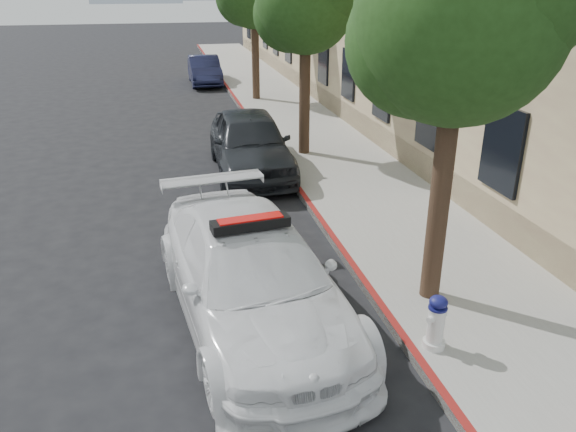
# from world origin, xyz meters

# --- Properties ---
(ground) EXTENTS (120.00, 120.00, 0.00)m
(ground) POSITION_xyz_m (0.00, 0.00, 0.00)
(ground) COLOR black
(ground) RESTS_ON ground
(sidewalk) EXTENTS (3.20, 50.00, 0.15)m
(sidewalk) POSITION_xyz_m (3.60, 10.00, 0.07)
(sidewalk) COLOR gray
(sidewalk) RESTS_ON ground
(curb_strip) EXTENTS (0.12, 50.00, 0.15)m
(curb_strip) POSITION_xyz_m (2.06, 10.00, 0.07)
(curb_strip) COLOR maroon
(curb_strip) RESTS_ON ground
(tree_near) EXTENTS (2.92, 2.82, 5.62)m
(tree_near) POSITION_xyz_m (2.93, -2.01, 4.27)
(tree_near) COLOR black
(tree_near) RESTS_ON sidewalk
(tree_mid) EXTENTS (2.77, 2.64, 5.43)m
(tree_mid) POSITION_xyz_m (2.93, 5.99, 4.16)
(tree_mid) COLOR black
(tree_mid) RESTS_ON sidewalk
(police_car) EXTENTS (2.78, 5.53, 1.69)m
(police_car) POSITION_xyz_m (0.11, -1.92, 0.77)
(police_car) COLOR white
(police_car) RESTS_ON ground
(parked_car_mid) EXTENTS (2.01, 4.77, 1.61)m
(parked_car_mid) POSITION_xyz_m (1.20, 5.00, 0.81)
(parked_car_mid) COLOR black
(parked_car_mid) RESTS_ON ground
(parked_car_far) EXTENTS (1.40, 3.98, 1.31)m
(parked_car_far) POSITION_xyz_m (1.20, 18.70, 0.66)
(parked_car_far) COLOR #151836
(parked_car_far) RESTS_ON ground
(fire_hydrant) EXTENTS (0.33, 0.30, 0.78)m
(fire_hydrant) POSITION_xyz_m (2.35, -3.27, 0.53)
(fire_hydrant) COLOR silver
(fire_hydrant) RESTS_ON sidewalk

